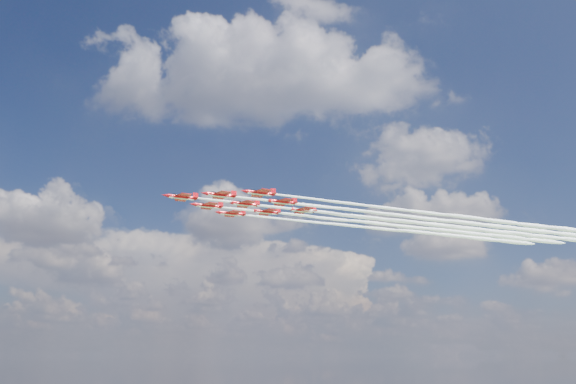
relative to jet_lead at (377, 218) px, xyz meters
name	(u,v)px	position (x,y,z in m)	size (l,w,h in m)	color
jet_lead	(377,218)	(0.00, 0.00, 0.00)	(119.21, 69.83, 2.57)	red
jet_row2_port	(412,217)	(11.41, -0.87, 0.00)	(119.21, 69.83, 2.57)	red
jet_row2_starb	(390,225)	(5.06, 10.26, 0.00)	(119.21, 69.83, 2.57)	red
jet_row3_port	(448,215)	(22.81, -1.74, 0.00)	(119.21, 69.83, 2.57)	red
jet_row3_centre	(424,224)	(16.46, 9.39, 0.00)	(119.21, 69.83, 2.57)	red
jet_row3_starb	(403,231)	(10.11, 20.52, 0.00)	(119.21, 69.83, 2.57)	red
jet_row4_port	(459,222)	(27.87, 8.52, 0.00)	(119.21, 69.83, 2.57)	red
jet_row4_starb	(435,230)	(21.52, 19.65, 0.00)	(119.21, 69.83, 2.57)	red
jet_tail	(468,228)	(32.93, 18.78, 0.00)	(119.21, 69.83, 2.57)	red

